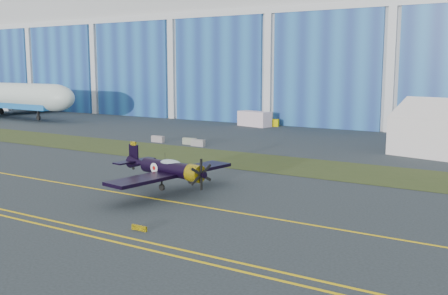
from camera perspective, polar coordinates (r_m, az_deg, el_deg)
The scene contains 12 objects.
ground at distance 58.26m, azimuth -17.88°, elevation -2.04°, with size 260.00×260.00×0.00m, color #2E373C.
grass_median at distance 67.99m, azimuth -8.89°, elevation -0.21°, with size 260.00×10.00×0.02m, color #475128.
hangar at distance 117.28m, azimuth 9.95°, elevation 10.79°, with size 220.00×45.70×30.00m.
taxiway_centreline at distance 55.23m, azimuth -21.83°, elevation -2.82°, with size 200.00×0.20×0.02m, color yellow.
guard_board_right at distance 34.69m, azimuth -9.21°, elevation -8.64°, with size 1.20×0.15×0.35m, color yellow.
warbird at distance 44.12m, azimuth -6.17°, elevation -2.28°, with size 12.10×13.88×3.69m.
shipping_container at distance 93.99m, azimuth 3.33°, elevation 3.14°, with size 6.16×2.47×2.67m, color white.
tug at distance 94.13m, azimuth 5.31°, elevation 2.69°, with size 2.17×1.35×1.26m, color #EDDC00.
cart at distance 138.47m, azimuth -22.59°, elevation 3.99°, with size 2.12×1.27×1.27m, color white.
barrier_a at distance 74.37m, azimuth -7.21°, elevation 0.92°, with size 2.00×0.60×0.90m, color #9E9194.
barrier_b at distance 71.68m, azimuth -3.76°, elevation 0.68°, with size 2.00×0.60×0.90m, color gray.
barrier_c at distance 70.08m, azimuth -2.85°, elevation 0.50°, with size 2.00×0.60×0.90m, color gray.
Camera 1 is at (43.86, -36.89, 10.46)m, focal length 42.00 mm.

